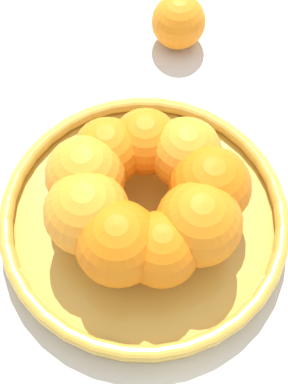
% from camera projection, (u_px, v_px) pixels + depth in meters
% --- Properties ---
extents(ground_plane, '(4.00, 4.00, 0.00)m').
position_uv_depth(ground_plane, '(144.00, 224.00, 0.58)').
color(ground_plane, beige).
extents(fruit_bowl, '(0.30, 0.30, 0.03)m').
position_uv_depth(fruit_bowl, '(144.00, 217.00, 0.57)').
color(fruit_bowl, gold).
rests_on(fruit_bowl, ground_plane).
extents(orange_pile, '(0.20, 0.19, 0.08)m').
position_uv_depth(orange_pile, '(144.00, 195.00, 0.52)').
color(orange_pile, orange).
rests_on(orange_pile, fruit_bowl).
extents(stray_orange, '(0.07, 0.07, 0.07)m').
position_uv_depth(stray_orange, '(178.00, 22.00, 0.68)').
color(stray_orange, orange).
rests_on(stray_orange, ground_plane).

